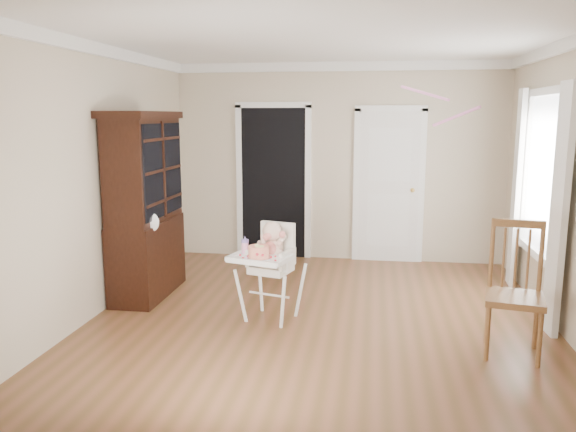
# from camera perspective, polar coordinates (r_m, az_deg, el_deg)

# --- Properties ---
(floor) EXTENTS (5.00, 5.00, 0.00)m
(floor) POSITION_cam_1_polar(r_m,az_deg,el_deg) (5.64, 3.19, -10.58)
(floor) COLOR brown
(floor) RESTS_ON ground
(ceiling) EXTENTS (5.00, 5.00, 0.00)m
(ceiling) POSITION_cam_1_polar(r_m,az_deg,el_deg) (5.32, 3.49, 17.74)
(ceiling) COLOR white
(ceiling) RESTS_ON wall_back
(wall_back) EXTENTS (4.50, 0.00, 4.50)m
(wall_back) POSITION_cam_1_polar(r_m,az_deg,el_deg) (7.79, 5.08, 5.38)
(wall_back) COLOR beige
(wall_back) RESTS_ON floor
(wall_left) EXTENTS (0.00, 5.00, 5.00)m
(wall_left) POSITION_cam_1_polar(r_m,az_deg,el_deg) (5.96, -18.78, 3.40)
(wall_left) COLOR beige
(wall_left) RESTS_ON floor
(wall_right) EXTENTS (0.00, 5.00, 5.00)m
(wall_right) POSITION_cam_1_polar(r_m,az_deg,el_deg) (5.58, 27.04, 2.39)
(wall_right) COLOR beige
(wall_right) RESTS_ON floor
(crown_molding) EXTENTS (4.50, 5.00, 0.12)m
(crown_molding) POSITION_cam_1_polar(r_m,az_deg,el_deg) (5.31, 3.48, 17.10)
(crown_molding) COLOR white
(crown_molding) RESTS_ON ceiling
(doorway) EXTENTS (1.06, 0.05, 2.22)m
(doorway) POSITION_cam_1_polar(r_m,az_deg,el_deg) (7.91, -1.49, 3.73)
(doorway) COLOR black
(doorway) RESTS_ON wall_back
(closet_door) EXTENTS (0.96, 0.09, 2.13)m
(closet_door) POSITION_cam_1_polar(r_m,az_deg,el_deg) (7.79, 10.19, 2.86)
(closet_door) COLOR white
(closet_door) RESTS_ON wall_back
(window_right) EXTENTS (0.13, 1.84, 2.30)m
(window_right) POSITION_cam_1_polar(r_m,az_deg,el_deg) (6.32, 24.15, 2.83)
(window_right) COLOR white
(window_right) RESTS_ON wall_right
(high_chair) EXTENTS (0.72, 0.81, 0.98)m
(high_chair) POSITION_cam_1_polar(r_m,az_deg,el_deg) (5.50, -1.77, -4.52)
(high_chair) COLOR white
(high_chair) RESTS_ON floor
(baby) EXTENTS (0.28, 0.26, 0.45)m
(baby) POSITION_cam_1_polar(r_m,az_deg,el_deg) (5.48, -1.66, -2.95)
(baby) COLOR beige
(baby) RESTS_ON high_chair
(cake) EXTENTS (0.26, 0.26, 0.12)m
(cake) POSITION_cam_1_polar(r_m,az_deg,el_deg) (5.28, -2.99, -3.66)
(cake) COLOR silver
(cake) RESTS_ON high_chair
(sippy_cup) EXTENTS (0.07, 0.07, 0.17)m
(sippy_cup) POSITION_cam_1_polar(r_m,az_deg,el_deg) (5.46, -4.39, -3.04)
(sippy_cup) COLOR pink
(sippy_cup) RESTS_ON high_chair
(china_cabinet) EXTENTS (0.54, 1.21, 2.04)m
(china_cabinet) POSITION_cam_1_polar(r_m,az_deg,el_deg) (6.38, -14.28, 1.07)
(china_cabinet) COLOR black
(china_cabinet) RESTS_ON floor
(dining_chair) EXTENTS (0.54, 0.54, 1.13)m
(dining_chair) POSITION_cam_1_polar(r_m,az_deg,el_deg) (5.12, 22.03, -7.32)
(dining_chair) COLOR brown
(dining_chair) RESTS_ON floor
(streamer) EXTENTS (0.40, 0.32, 0.15)m
(streamer) POSITION_cam_1_polar(r_m,az_deg,el_deg) (5.14, 13.70, 12.04)
(streamer) COLOR #FE93D4
(streamer) RESTS_ON ceiling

